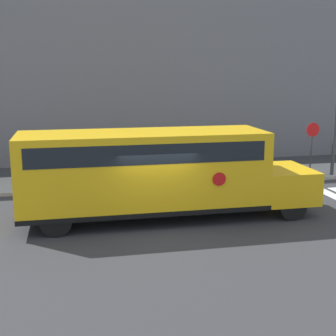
# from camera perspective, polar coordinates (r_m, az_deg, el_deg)

# --- Properties ---
(ground_plane) EXTENTS (60.00, 60.00, 0.00)m
(ground_plane) POSITION_cam_1_polar(r_m,az_deg,el_deg) (15.54, -1.45, -7.22)
(ground_plane) COLOR #333335
(sidewalk_strip) EXTENTS (44.00, 3.00, 0.15)m
(sidewalk_strip) POSITION_cam_1_polar(r_m,az_deg,el_deg) (21.70, -4.57, -1.51)
(sidewalk_strip) COLOR #B2ADA3
(sidewalk_strip) RESTS_ON ground
(building_backdrop) EXTENTS (32.00, 4.00, 10.93)m
(building_backdrop) POSITION_cam_1_polar(r_m,az_deg,el_deg) (27.58, -6.54, 12.59)
(building_backdrop) COLOR slate
(building_backdrop) RESTS_ON ground
(school_bus) EXTENTS (10.18, 2.57, 3.05)m
(school_bus) POSITION_cam_1_polar(r_m,az_deg,el_deg) (15.94, -1.63, -0.21)
(school_bus) COLOR yellow
(school_bus) RESTS_ON ground
(stop_sign) EXTENTS (0.64, 0.10, 2.69)m
(stop_sign) POSITION_cam_1_polar(r_m,az_deg,el_deg) (22.87, 17.13, 2.95)
(stop_sign) COLOR #38383A
(stop_sign) RESTS_ON ground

